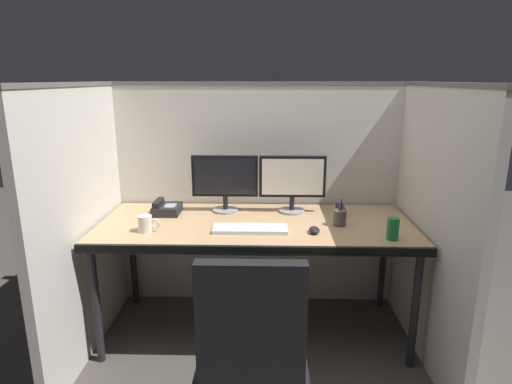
{
  "coord_description": "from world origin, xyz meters",
  "views": [
    {
      "loc": [
        0.07,
        -2.19,
        1.59
      ],
      "look_at": [
        0.0,
        0.35,
        0.92
      ],
      "focal_mm": 30.15,
      "sensor_mm": 36.0,
      "label": 1
    }
  ],
  "objects_px": {
    "monitor_left": "(225,179)",
    "keyboard_main": "(250,229)",
    "monitor_right": "(292,180)",
    "desk_phone": "(166,209)",
    "red_stapler": "(341,210)",
    "pen_cup": "(340,218)",
    "desk": "(256,231)",
    "coffee_mug": "(146,224)",
    "soda_can": "(393,229)",
    "computer_mouse": "(314,230)"
  },
  "relations": [
    {
      "from": "monitor_left",
      "to": "keyboard_main",
      "type": "bearing_deg",
      "value": -64.48
    },
    {
      "from": "monitor_right",
      "to": "desk_phone",
      "type": "bearing_deg",
      "value": -175.91
    },
    {
      "from": "red_stapler",
      "to": "pen_cup",
      "type": "height_order",
      "value": "pen_cup"
    },
    {
      "from": "monitor_right",
      "to": "red_stapler",
      "type": "height_order",
      "value": "monitor_right"
    },
    {
      "from": "monitor_right",
      "to": "desk",
      "type": "bearing_deg",
      "value": -134.25
    },
    {
      "from": "pen_cup",
      "to": "desk_phone",
      "type": "relative_size",
      "value": 0.85
    },
    {
      "from": "coffee_mug",
      "to": "desk_phone",
      "type": "height_order",
      "value": "coffee_mug"
    },
    {
      "from": "keyboard_main",
      "to": "monitor_left",
      "type": "bearing_deg",
      "value": 115.52
    },
    {
      "from": "keyboard_main",
      "to": "coffee_mug",
      "type": "distance_m",
      "value": 0.6
    },
    {
      "from": "monitor_right",
      "to": "pen_cup",
      "type": "height_order",
      "value": "monitor_right"
    },
    {
      "from": "soda_can",
      "to": "pen_cup",
      "type": "height_order",
      "value": "pen_cup"
    },
    {
      "from": "desk_phone",
      "to": "pen_cup",
      "type": "bearing_deg",
      "value": -10.62
    },
    {
      "from": "pen_cup",
      "to": "monitor_right",
      "type": "bearing_deg",
      "value": 135.9
    },
    {
      "from": "keyboard_main",
      "to": "desk_phone",
      "type": "height_order",
      "value": "desk_phone"
    },
    {
      "from": "computer_mouse",
      "to": "desk_phone",
      "type": "relative_size",
      "value": 0.51
    },
    {
      "from": "computer_mouse",
      "to": "desk",
      "type": "bearing_deg",
      "value": 154.59
    },
    {
      "from": "monitor_left",
      "to": "monitor_right",
      "type": "height_order",
      "value": "same"
    },
    {
      "from": "soda_can",
      "to": "coffee_mug",
      "type": "distance_m",
      "value": 1.38
    },
    {
      "from": "desk",
      "to": "monitor_right",
      "type": "relative_size",
      "value": 4.42
    },
    {
      "from": "computer_mouse",
      "to": "pen_cup",
      "type": "xyz_separation_m",
      "value": [
        0.16,
        0.13,
        0.03
      ]
    },
    {
      "from": "keyboard_main",
      "to": "coffee_mug",
      "type": "bearing_deg",
      "value": -177.27
    },
    {
      "from": "monitor_left",
      "to": "coffee_mug",
      "type": "distance_m",
      "value": 0.61
    },
    {
      "from": "desk",
      "to": "monitor_left",
      "type": "relative_size",
      "value": 4.42
    },
    {
      "from": "desk_phone",
      "to": "coffee_mug",
      "type": "bearing_deg",
      "value": -96.49
    },
    {
      "from": "computer_mouse",
      "to": "coffee_mug",
      "type": "height_order",
      "value": "coffee_mug"
    },
    {
      "from": "keyboard_main",
      "to": "pen_cup",
      "type": "relative_size",
      "value": 2.67
    },
    {
      "from": "desk_phone",
      "to": "soda_can",
      "type": "bearing_deg",
      "value": -17.78
    },
    {
      "from": "red_stapler",
      "to": "keyboard_main",
      "type": "bearing_deg",
      "value": -150.89
    },
    {
      "from": "pen_cup",
      "to": "desk",
      "type": "bearing_deg",
      "value": 177.06
    },
    {
      "from": "keyboard_main",
      "to": "computer_mouse",
      "type": "relative_size",
      "value": 4.48
    },
    {
      "from": "coffee_mug",
      "to": "pen_cup",
      "type": "xyz_separation_m",
      "value": [
        1.13,
        0.14,
        0.0
      ]
    },
    {
      "from": "monitor_right",
      "to": "monitor_left",
      "type": "bearing_deg",
      "value": 179.34
    },
    {
      "from": "desk",
      "to": "computer_mouse",
      "type": "relative_size",
      "value": 19.79
    },
    {
      "from": "desk",
      "to": "monitor_left",
      "type": "bearing_deg",
      "value": 130.57
    },
    {
      "from": "keyboard_main",
      "to": "soda_can",
      "type": "relative_size",
      "value": 3.52
    },
    {
      "from": "monitor_left",
      "to": "pen_cup",
      "type": "distance_m",
      "value": 0.78
    },
    {
      "from": "soda_can",
      "to": "pen_cup",
      "type": "distance_m",
      "value": 0.34
    },
    {
      "from": "monitor_left",
      "to": "pen_cup",
      "type": "xyz_separation_m",
      "value": [
        0.71,
        -0.27,
        -0.17
      ]
    },
    {
      "from": "monitor_left",
      "to": "monitor_right",
      "type": "bearing_deg",
      "value": -0.66
    },
    {
      "from": "keyboard_main",
      "to": "coffee_mug",
      "type": "height_order",
      "value": "coffee_mug"
    },
    {
      "from": "monitor_left",
      "to": "desk_phone",
      "type": "height_order",
      "value": "monitor_left"
    },
    {
      "from": "monitor_left",
      "to": "desk_phone",
      "type": "distance_m",
      "value": 0.43
    },
    {
      "from": "soda_can",
      "to": "coffee_mug",
      "type": "height_order",
      "value": "soda_can"
    },
    {
      "from": "red_stapler",
      "to": "desk",
      "type": "bearing_deg",
      "value": -161.22
    },
    {
      "from": "soda_can",
      "to": "desk_phone",
      "type": "distance_m",
      "value": 1.41
    },
    {
      "from": "monitor_left",
      "to": "red_stapler",
      "type": "height_order",
      "value": "monitor_left"
    },
    {
      "from": "computer_mouse",
      "to": "red_stapler",
      "type": "xyz_separation_m",
      "value": [
        0.2,
        0.35,
        0.01
      ]
    },
    {
      "from": "keyboard_main",
      "to": "pen_cup",
      "type": "distance_m",
      "value": 0.54
    },
    {
      "from": "pen_cup",
      "to": "monitor_left",
      "type": "bearing_deg",
      "value": 159.31
    },
    {
      "from": "keyboard_main",
      "to": "pen_cup",
      "type": "xyz_separation_m",
      "value": [
        0.53,
        0.11,
        0.04
      ]
    }
  ]
}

